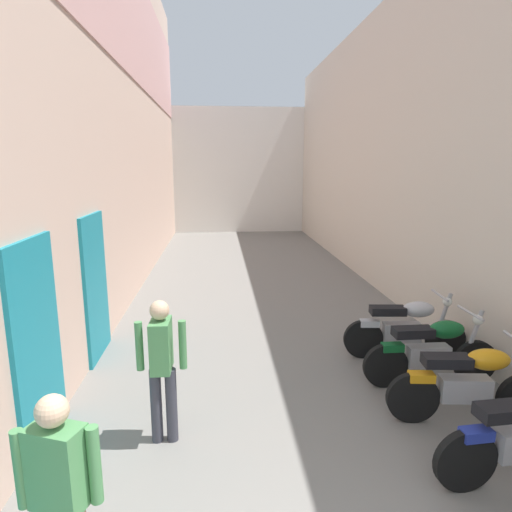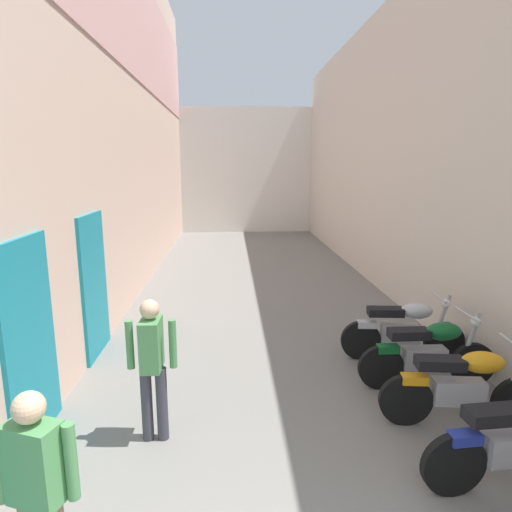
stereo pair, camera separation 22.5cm
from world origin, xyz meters
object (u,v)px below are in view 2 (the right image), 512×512
at_px(motorcycle_fifth, 404,328).
at_px(pedestrian_by_doorway, 38,487).
at_px(pedestrian_mid_alley, 152,360).
at_px(motorcycle_fourth, 429,352).
at_px(motorcycle_third, 464,385).

distance_m(motorcycle_fifth, pedestrian_by_doorway, 5.26).
bearing_deg(pedestrian_mid_alley, motorcycle_fourth, 15.20).
bearing_deg(motorcycle_fourth, pedestrian_mid_alley, -164.80).
bearing_deg(pedestrian_mid_alley, pedestrian_by_doorway, -102.37).
relative_size(motorcycle_fourth, motorcycle_fifth, 1.00).
height_order(motorcycle_third, motorcycle_fifth, same).
height_order(pedestrian_by_doorway, pedestrian_mid_alley, same).
bearing_deg(pedestrian_by_doorway, motorcycle_third, 25.93).
height_order(motorcycle_fourth, pedestrian_mid_alley, pedestrian_mid_alley).
xyz_separation_m(motorcycle_fifth, pedestrian_mid_alley, (-3.42, -1.78, 0.42)).
bearing_deg(pedestrian_by_doorway, motorcycle_fourth, 35.74).
bearing_deg(motorcycle_fifth, motorcycle_third, -90.00).
distance_m(motorcycle_fourth, pedestrian_mid_alley, 3.57).
bearing_deg(motorcycle_third, motorcycle_fourth, 90.00).
relative_size(motorcycle_fifth, pedestrian_mid_alley, 1.18).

